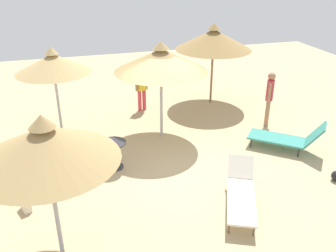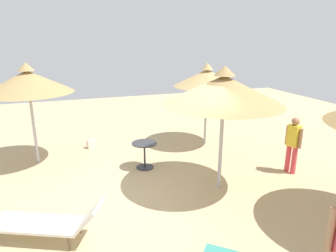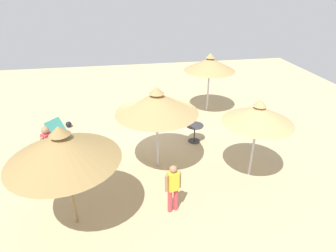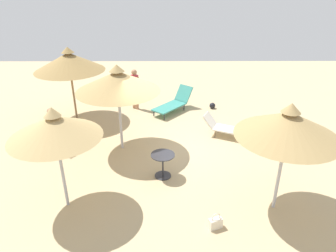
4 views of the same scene
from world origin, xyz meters
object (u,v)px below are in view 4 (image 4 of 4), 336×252
Objects in this scene: person_standing_back at (53,127)px; parasol_umbrella_edge at (69,62)px; parasol_umbrella_front at (54,127)px; handbag at (215,223)px; parasol_umbrella_near_right at (118,81)px; side_table_round at (163,161)px; lounge_chair_center at (229,128)px; lounge_chair_near_left at (174,103)px; person_standing_far_right at (135,86)px; parasol_umbrella_far_left at (288,124)px; beach_ball at (212,106)px.

parasol_umbrella_edge is at bearing -89.97° from person_standing_back.
parasol_umbrella_front is 6.28× the size of handbag.
side_table_round is at bearing 130.14° from parasol_umbrella_near_right.
lounge_chair_center is 3.11m from lounge_chair_near_left.
person_standing_far_right is at bearing -36.91° from lounge_chair_center.
parasol_umbrella_near_right is 3.97× the size of side_table_round.
person_standing_back is at bearing 90.03° from parasol_umbrella_edge.
lounge_chair_center is 1.36× the size of person_standing_back.
person_standing_far_right is 4.09× the size of handbag.
side_table_round is (-3.61, 1.55, -0.35)m from person_standing_back.
parasol_umbrella_far_left reaches higher than side_table_round.
handbag is at bearing 75.97° from lounge_chair_center.
beach_ball is at bearing -170.33° from lounge_chair_near_left.
lounge_chair_center reaches higher than beach_ball.
person_standing_back is at bearing -24.43° from parasol_umbrella_far_left.
lounge_chair_near_left is at bearing -83.32° from handbag.
lounge_chair_near_left is 5.24m from person_standing_back.
lounge_chair_center is at bearing -83.21° from parasol_umbrella_far_left.
parasol_umbrella_near_right is at bearing 60.17° from lounge_chair_near_left.
parasol_umbrella_near_right reaches higher than person_standing_back.
parasol_umbrella_far_left is at bearing 96.79° from lounge_chair_center.
parasol_umbrella_near_right is 5.22m from parasol_umbrella_far_left.
lounge_chair_near_left reaches higher than beach_ball.
lounge_chair_center is 4.69m from handbag.
person_standing_back is at bearing 56.92° from person_standing_far_right.
parasol_umbrella_near_right is 11.22× the size of beach_ball.
side_table_round reaches higher than beach_ball.
person_standing_back is (2.20, 0.12, -1.52)m from parasol_umbrella_near_right.
person_standing_back is 6.12m from handbag.
person_standing_far_right is (-2.36, -1.00, -1.34)m from parasol_umbrella_edge.
person_standing_back reaches higher than beach_ball.
person_standing_back is at bearing -23.24° from side_table_round.
person_standing_far_right is 4.32m from person_standing_back.
parasol_umbrella_far_left is at bearing 96.05° from beach_ball.
parasol_umbrella_edge is at bearing -77.82° from parasol_umbrella_front.
person_standing_far_right is at bearing -10.14° from lounge_chair_near_left.
lounge_chair_center is at bearing -104.03° from handbag.
parasol_umbrella_front reaches higher than person_standing_back.
lounge_chair_near_left is 4.88m from side_table_round.
person_standing_back is 5.87× the size of beach_ball.
beach_ball is at bearing -170.26° from parasol_umbrella_edge.
person_standing_far_right is 1.16× the size of person_standing_back.
lounge_chair_center is 1.05× the size of lounge_chair_near_left.
person_standing_far_right is at bearing -123.08° from person_standing_back.
person_standing_back reaches higher than side_table_round.
lounge_chair_center is at bearing 143.09° from person_standing_far_right.
lounge_chair_center is at bearing 163.87° from parasol_umbrella_edge.
person_standing_far_right is 7.74m from handbag.
handbag is (-0.82, 6.97, -0.24)m from lounge_chair_near_left.
lounge_chair_near_left is (2.41, -6.24, -1.95)m from parasol_umbrella_far_left.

